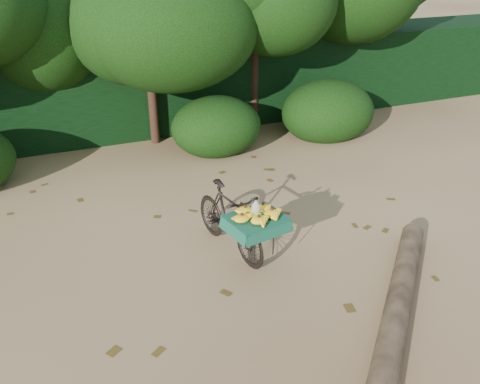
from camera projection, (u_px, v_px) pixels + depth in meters
name	position (u px, v px, depth m)	size (l,w,h in m)	color
ground	(224.00, 295.00, 5.98)	(80.00, 80.00, 0.00)	tan
vendor_bicycle	(230.00, 219.00, 6.63)	(0.86, 1.73, 0.94)	black
fallen_log	(395.00, 321.00, 5.36)	(0.28, 0.28, 3.92)	brown
hedge_backdrop	(117.00, 89.00, 10.78)	(26.00, 1.80, 1.80)	black
tree_row	(84.00, 45.00, 9.41)	(14.50, 2.00, 4.00)	black
bush_clumps	(166.00, 136.00, 9.50)	(8.80, 1.70, 0.90)	black
leaf_litter	(206.00, 265.00, 6.52)	(7.00, 7.30, 0.01)	#4D3914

